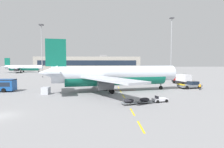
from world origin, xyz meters
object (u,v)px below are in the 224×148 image
object	(u,v)px
airliner_foreground	(114,75)
ground_crew_worker	(200,86)
airliner_mid_left	(24,68)
uld_cargo_container	(46,91)
pushback_tug	(190,85)
baggage_train	(145,100)
apron_light_mast_near	(42,44)
fuel_service_truck	(182,79)
apron_light_mast_far	(171,41)

from	to	relation	value
airliner_foreground	ground_crew_worker	distance (m)	22.13
airliner_mid_left	uld_cargo_container	size ratio (longest dim) A/B	15.43
pushback_tug	baggage_train	world-z (taller)	pushback_tug
pushback_tug	apron_light_mast_near	xyz separation A→B (m)	(-51.54, 37.69, 14.10)
pushback_tug	baggage_train	size ratio (longest dim) A/B	0.75
airliner_foreground	apron_light_mast_near	xyz separation A→B (m)	(-30.66, 42.47, 11.05)
uld_cargo_container	ground_crew_worker	bearing A→B (deg)	7.04
ground_crew_worker	airliner_foreground	bearing A→B (deg)	-175.86
fuel_service_truck	ground_crew_worker	distance (m)	12.78
airliner_mid_left	baggage_train	size ratio (longest dim) A/B	3.18
apron_light_mast_far	ground_crew_worker	bearing A→B (deg)	-100.42
airliner_foreground	apron_light_mast_far	bearing A→B (deg)	56.36
pushback_tug	airliner_mid_left	size ratio (longest dim) A/B	0.24
baggage_train	ground_crew_worker	world-z (taller)	ground_crew_worker
airliner_mid_left	baggage_train	world-z (taller)	airliner_mid_left
airliner_foreground	pushback_tug	bearing A→B (deg)	12.91
airliner_foreground	apron_light_mast_near	bearing A→B (deg)	125.83
airliner_mid_left	apron_light_mast_far	bearing A→B (deg)	-24.67
baggage_train	pushback_tug	bearing A→B (deg)	47.47
uld_cargo_container	baggage_train	bearing A→B (deg)	-26.60
airliner_mid_left	pushback_tug	bearing A→B (deg)	-45.88
apron_light_mast_near	apron_light_mast_far	size ratio (longest dim) A/B	0.85
airliner_foreground	airliner_mid_left	size ratio (longest dim) A/B	1.26
fuel_service_truck	apron_light_mast_far	xyz separation A→B (m)	(7.26, 30.49, 15.58)
ground_crew_worker	apron_light_mast_far	distance (m)	46.88
fuel_service_truck	apron_light_mast_near	bearing A→B (deg)	152.13
baggage_train	apron_light_mast_near	size ratio (longest dim) A/B	0.36
pushback_tug	apron_light_mast_near	distance (m)	65.39
ground_crew_worker	baggage_train	bearing A→B (deg)	-139.86
airliner_foreground	uld_cargo_container	size ratio (longest dim) A/B	19.40
airliner_foreground	apron_light_mast_far	distance (m)	55.44
apron_light_mast_far	uld_cargo_container	bearing A→B (deg)	-133.41
baggage_train	fuel_service_truck	bearing A→B (deg)	56.62
apron_light_mast_near	apron_light_mast_far	world-z (taller)	apron_light_mast_far
airliner_mid_left	apron_light_mast_near	bearing A→B (deg)	-58.52
airliner_foreground	apron_light_mast_far	world-z (taller)	apron_light_mast_far
pushback_tug	uld_cargo_container	bearing A→B (deg)	-167.86
airliner_foreground	pushback_tug	xyz separation A→B (m)	(20.88, 4.78, -3.05)
pushback_tug	baggage_train	xyz separation A→B (m)	(-16.34, -17.82, -0.38)
airliner_mid_left	ground_crew_worker	xyz separation A→B (m)	(78.20, -82.81, -2.19)
fuel_service_truck	baggage_train	size ratio (longest dim) A/B	0.85
pushback_tug	baggage_train	distance (m)	24.18
pushback_tug	uld_cargo_container	xyz separation A→B (m)	(-36.32, -7.81, -0.10)
airliner_foreground	baggage_train	bearing A→B (deg)	-70.81
uld_cargo_container	apron_light_mast_near	world-z (taller)	apron_light_mast_near
baggage_train	ground_crew_worker	size ratio (longest dim) A/B	5.21
pushback_tug	ground_crew_worker	distance (m)	3.35
airliner_foreground	airliner_mid_left	distance (m)	101.47
fuel_service_truck	baggage_train	xyz separation A→B (m)	(-18.02, -27.35, -1.12)
baggage_train	apron_light_mast_near	xyz separation A→B (m)	(-35.20, 55.50, 14.48)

